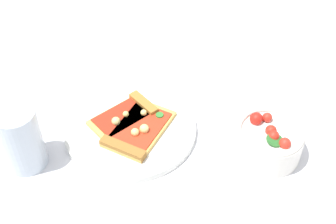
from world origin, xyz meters
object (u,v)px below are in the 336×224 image
(pizza_slice_near, at_px, (127,115))
(pizza_slice_far, at_px, (137,132))
(paper_napkin, at_px, (231,58))
(plate, at_px, (131,129))
(soda_glass, at_px, (22,141))
(salad_bowl, at_px, (269,141))

(pizza_slice_near, height_order, pizza_slice_far, same)
(pizza_slice_near, height_order, paper_napkin, pizza_slice_near)
(plate, relative_size, soda_glass, 2.04)
(pizza_slice_near, bearing_deg, soda_glass, -101.66)
(pizza_slice_near, relative_size, soda_glass, 1.01)
(pizza_slice_far, bearing_deg, pizza_slice_near, 164.71)
(plate, xyz_separation_m, pizza_slice_near, (-0.03, 0.01, 0.01))
(pizza_slice_far, relative_size, soda_glass, 1.31)
(soda_glass, xyz_separation_m, paper_napkin, (0.04, 0.52, -0.06))
(pizza_slice_near, distance_m, soda_glass, 0.21)
(pizza_slice_far, bearing_deg, paper_napkin, 98.90)
(pizza_slice_far, height_order, paper_napkin, pizza_slice_far)
(pizza_slice_far, bearing_deg, plate, 174.44)
(pizza_slice_far, xyz_separation_m, soda_glass, (-0.09, -0.19, 0.04))
(soda_glass, bearing_deg, paper_napkin, 85.57)
(salad_bowl, height_order, paper_napkin, salad_bowl)
(pizza_slice_near, distance_m, paper_napkin, 0.32)
(soda_glass, distance_m, paper_napkin, 0.53)
(pizza_slice_far, relative_size, salad_bowl, 1.34)
(pizza_slice_near, relative_size, pizza_slice_far, 0.77)
(pizza_slice_far, distance_m, salad_bowl, 0.26)
(soda_glass, height_order, paper_napkin, soda_glass)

